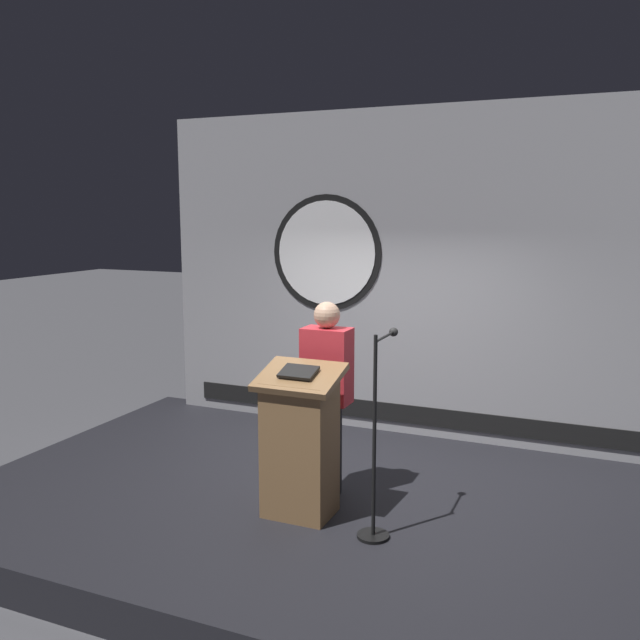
% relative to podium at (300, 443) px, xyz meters
% --- Properties ---
extents(ground_plane, '(40.00, 40.00, 0.00)m').
position_rel_podium_xyz_m(ground_plane, '(0.17, 0.45, -0.89)').
color(ground_plane, '#4C4C51').
extents(stage_platform, '(6.40, 4.00, 0.30)m').
position_rel_podium_xyz_m(stage_platform, '(0.17, 0.45, -0.74)').
color(stage_platform, black).
rests_on(stage_platform, ground).
extents(banner_display, '(5.56, 0.12, 3.44)m').
position_rel_podium_xyz_m(banner_display, '(0.15, 2.29, 1.12)').
color(banner_display, '#9E9EA3').
rests_on(banner_display, stage_platform).
extents(podium, '(0.64, 0.49, 1.21)m').
position_rel_podium_xyz_m(podium, '(0.00, 0.00, 0.00)').
color(podium, olive).
rests_on(podium, stage_platform).
extents(speaker_person, '(0.40, 0.26, 1.65)m').
position_rel_podium_xyz_m(speaker_person, '(0.03, 0.48, 0.26)').
color(speaker_person, black).
rests_on(speaker_person, stage_platform).
extents(microphone_stand, '(0.24, 0.58, 1.52)m').
position_rel_podium_xyz_m(microphone_stand, '(0.66, -0.09, -0.04)').
color(microphone_stand, black).
rests_on(microphone_stand, stage_platform).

